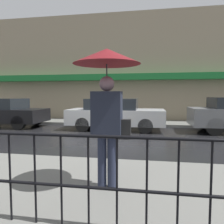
% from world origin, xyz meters
% --- Properties ---
extents(ground_plane, '(80.00, 80.00, 0.00)m').
position_xyz_m(ground_plane, '(0.00, 0.00, 0.00)').
color(ground_plane, black).
extents(sidewalk_near, '(28.00, 2.84, 0.12)m').
position_xyz_m(sidewalk_near, '(0.00, -4.45, 0.06)').
color(sidewalk_near, slate).
rests_on(sidewalk_near, ground_plane).
extents(sidewalk_far, '(28.00, 1.98, 0.12)m').
position_xyz_m(sidewalk_far, '(0.00, 4.02, 0.06)').
color(sidewalk_far, slate).
rests_on(sidewalk_far, ground_plane).
extents(lane_marking, '(25.20, 0.12, 0.01)m').
position_xyz_m(lane_marking, '(0.00, 0.00, 0.00)').
color(lane_marking, gold).
rests_on(lane_marking, ground_plane).
extents(building_storefront, '(28.00, 0.85, 6.35)m').
position_xyz_m(building_storefront, '(0.00, 5.14, 3.14)').
color(building_storefront, gray).
rests_on(building_storefront, ground_plane).
extents(pedestrian, '(1.02, 1.02, 2.14)m').
position_xyz_m(pedestrian, '(1.53, -4.55, 1.78)').
color(pedestrian, '#23283D').
rests_on(pedestrian, sidewalk_near).
extents(car_black, '(3.96, 1.78, 1.40)m').
position_xyz_m(car_black, '(-4.90, 1.85, 0.71)').
color(car_black, black).
rests_on(car_black, ground_plane).
extents(car_silver, '(4.26, 1.77, 1.40)m').
position_xyz_m(car_silver, '(0.65, 1.85, 0.72)').
color(car_silver, '#B2B5BA').
rests_on(car_silver, ground_plane).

